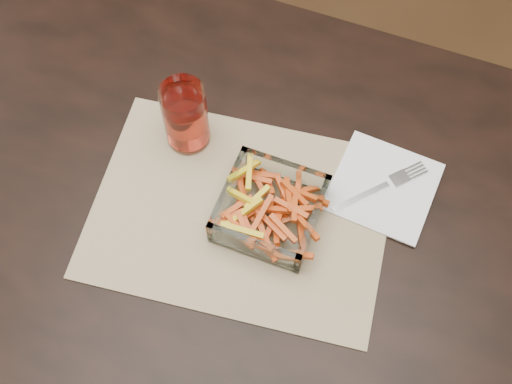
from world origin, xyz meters
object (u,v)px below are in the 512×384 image
dining_table (220,242)px  glass_bowl (270,210)px  tumbler (186,118)px  fork (383,186)px

dining_table → glass_bowl: glass_bowl is taller
dining_table → tumbler: size_ratio=12.92×
tumbler → fork: bearing=4.2°
dining_table → fork: fork is taller
tumbler → glass_bowl: bearing=-26.6°
dining_table → glass_bowl: bearing=24.5°
dining_table → glass_bowl: 0.14m
glass_bowl → fork: bearing=36.7°
glass_bowl → tumbler: (-0.17, 0.09, 0.03)m
glass_bowl → tumbler: 0.20m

